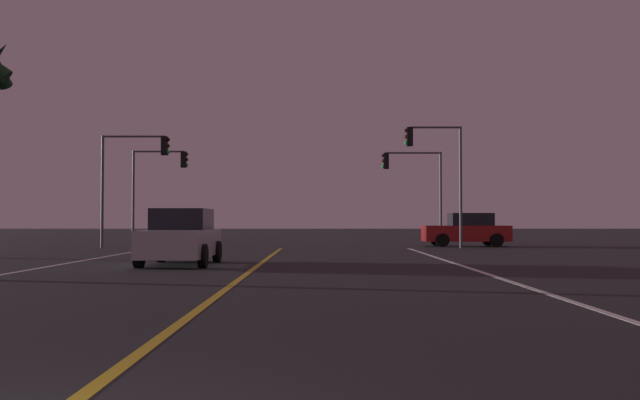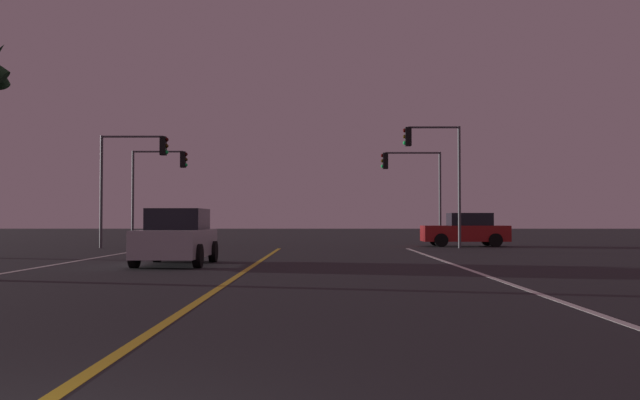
# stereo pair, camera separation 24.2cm
# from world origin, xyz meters

# --- Properties ---
(lane_edge_right) EXTENTS (0.16, 34.99, 0.01)m
(lane_edge_right) POSITION_xyz_m (6.05, 11.49, 0.00)
(lane_edge_right) COLOR silver
(lane_edge_right) RESTS_ON ground
(lane_center_divider) EXTENTS (0.16, 34.99, 0.01)m
(lane_center_divider) POSITION_xyz_m (0.00, 11.49, 0.00)
(lane_center_divider) COLOR gold
(lane_center_divider) RESTS_ON ground
(car_crossing_side) EXTENTS (4.30, 2.02, 1.70)m
(car_crossing_side) POSITION_xyz_m (9.35, 31.70, 0.82)
(car_crossing_side) COLOR black
(car_crossing_side) RESTS_ON ground
(car_oncoming) EXTENTS (2.02, 4.30, 1.70)m
(car_oncoming) POSITION_xyz_m (-2.36, 17.28, 0.82)
(car_oncoming) COLOR black
(car_oncoming) RESTS_ON ground
(traffic_light_near_right) EXTENTS (2.77, 0.36, 5.85)m
(traffic_light_near_right) POSITION_xyz_m (7.36, 29.49, 4.30)
(traffic_light_near_right) COLOR #4C4C51
(traffic_light_near_right) RESTS_ON ground
(traffic_light_near_left) EXTENTS (3.30, 0.36, 5.41)m
(traffic_light_near_left) POSITION_xyz_m (-7.04, 29.49, 4.03)
(traffic_light_near_left) COLOR #4C4C51
(traffic_light_near_left) RESTS_ON ground
(traffic_light_far_right) EXTENTS (3.38, 0.36, 5.15)m
(traffic_light_far_right) POSITION_xyz_m (6.97, 34.99, 3.85)
(traffic_light_far_right) COLOR #4C4C51
(traffic_light_far_right) RESTS_ON ground
(traffic_light_far_left) EXTENTS (3.14, 0.36, 5.23)m
(traffic_light_far_left) POSITION_xyz_m (-7.11, 34.99, 3.89)
(traffic_light_far_left) COLOR #4C4C51
(traffic_light_far_left) RESTS_ON ground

